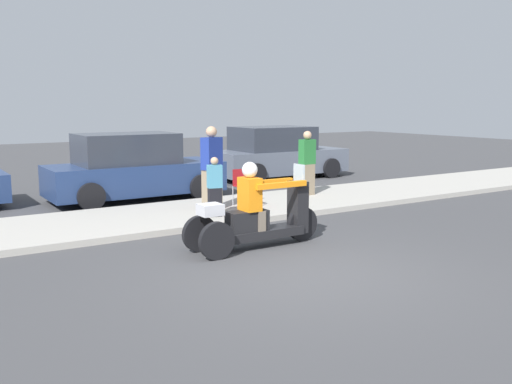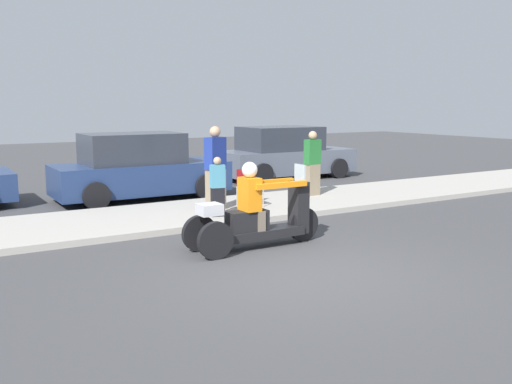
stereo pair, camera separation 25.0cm
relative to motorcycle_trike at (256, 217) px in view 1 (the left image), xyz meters
The scene contains 9 objects.
ground_plane 1.67m from the motorcycle_trike, 95.51° to the right, with size 60.00×60.00×0.00m, color #424244.
sidewalk_strip 3.06m from the motorcycle_trike, 92.89° to the left, with size 28.00×2.80×0.12m.
motorcycle_trike is the anchor object (origin of this frame).
spectator_end_of_line 3.04m from the motorcycle_trike, 75.92° to the left, with size 0.49×0.38×1.81m.
spectator_far_back 5.05m from the motorcycle_trike, 42.67° to the left, with size 0.39×0.25×1.61m.
spectator_with_child 2.28m from the motorcycle_trike, 79.09° to the left, with size 0.32×0.23×1.22m.
folding_chair_set_back 3.38m from the motorcycle_trike, 62.03° to the left, with size 0.49×0.49×0.82m.
parked_car_lot_right 9.11m from the motorcycle_trike, 53.27° to the left, with size 4.44×2.08×1.67m.
parked_car_lot_left 5.74m from the motorcycle_trike, 90.05° to the left, with size 4.31×1.93×1.68m.
Camera 1 is at (-4.88, -6.31, 2.42)m, focal length 40.00 mm.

